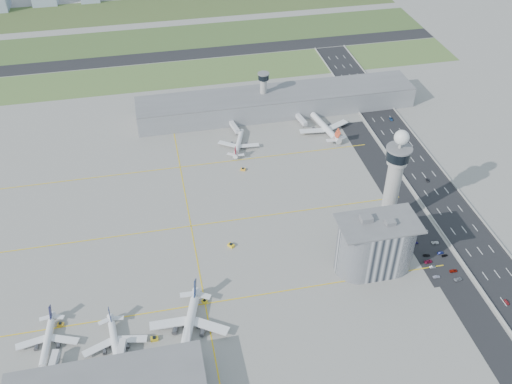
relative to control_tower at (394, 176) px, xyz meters
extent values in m
plane|color=#99978F|center=(-72.00, -8.00, -35.04)|extent=(1000.00, 1000.00, 0.00)
cube|color=#476A32|center=(-92.00, 217.00, -35.00)|extent=(480.00, 50.00, 0.08)
cube|color=#435B2B|center=(-92.00, 292.00, -35.00)|extent=(480.00, 60.00, 0.08)
cube|color=#425427|center=(-92.00, 372.00, -35.00)|extent=(480.00, 70.00, 0.08)
cube|color=black|center=(-92.00, 254.00, -34.98)|extent=(480.00, 22.00, 0.10)
cube|color=black|center=(43.00, -8.00, -34.99)|extent=(28.00, 500.00, 0.10)
cube|color=#9E9E99|center=(29.00, -8.00, -34.44)|extent=(0.60, 500.00, 1.20)
cube|color=#9E9E99|center=(57.00, -8.00, -34.44)|extent=(0.60, 500.00, 1.20)
cube|color=black|center=(18.00, -18.00, -35.00)|extent=(18.00, 260.00, 0.08)
cube|color=black|center=(16.00, -30.00, -34.99)|extent=(20.00, 44.00, 0.10)
cube|color=yellow|center=(-112.00, -38.00, -35.04)|extent=(260.00, 0.60, 0.01)
cube|color=yellow|center=(-112.00, 22.00, -35.04)|extent=(260.00, 0.60, 0.01)
cube|color=yellow|center=(-112.00, 82.00, -35.04)|extent=(260.00, 0.60, 0.01)
cube|color=yellow|center=(-112.00, 22.00, -35.04)|extent=(0.60, 260.00, 0.01)
cylinder|color=#ADAAA5|center=(0.00, 0.00, -11.04)|extent=(8.40, 8.40, 48.00)
cylinder|color=#ADAAA5|center=(0.00, 0.00, 10.96)|extent=(11.00, 11.00, 4.00)
cylinder|color=black|center=(0.00, 0.00, 14.96)|extent=(13.00, 13.00, 6.00)
cylinder|color=slate|center=(0.00, 0.00, 18.46)|extent=(14.00, 14.00, 1.00)
cylinder|color=#ADAAA5|center=(0.00, 0.00, 20.96)|extent=(1.60, 1.60, 5.00)
sphere|color=white|center=(0.00, 0.00, 25.46)|extent=(8.00, 8.00, 8.00)
cylinder|color=#ADAAA5|center=(-42.00, 142.00, -21.04)|extent=(5.00, 5.00, 28.00)
cylinder|color=black|center=(-42.00, 142.00, -6.04)|extent=(8.00, 8.00, 4.00)
cylinder|color=slate|center=(-42.00, 142.00, -3.54)|extent=(8.60, 8.60, 0.80)
cube|color=#B2B2B7|center=(-20.00, -30.00, -20.04)|extent=(18.00, 24.00, 30.00)
cylinder|color=#B2B2B7|center=(-29.00, -30.00, -20.04)|extent=(24.00, 24.00, 30.00)
cylinder|color=#B2B2B7|center=(-11.00, -30.00, -20.04)|extent=(24.00, 24.00, 30.00)
cube|color=slate|center=(-20.00, -30.00, -4.64)|extent=(42.00, 24.00, 0.80)
cube|color=slate|center=(-26.00, -27.00, -3.04)|extent=(6.00, 5.00, 3.00)
cube|color=slate|center=(-15.00, -32.00, -3.34)|extent=(5.00, 4.00, 2.40)
cube|color=gray|center=(-32.00, 140.00, -27.54)|extent=(210.00, 32.00, 15.00)
cube|color=slate|center=(-32.00, 140.00, -19.64)|extent=(210.00, 32.00, 0.80)
imported|color=silver|center=(10.22, -45.51, -34.39)|extent=(3.87, 1.65, 1.30)
imported|color=gray|center=(11.45, -38.50, -34.47)|extent=(3.55, 1.42, 1.15)
imported|color=maroon|center=(10.87, -34.26, -34.40)|extent=(4.74, 2.40, 1.28)
imported|color=black|center=(12.16, -29.46, -34.47)|extent=(4.05, 1.99, 1.13)
imported|color=navy|center=(10.09, -18.98, -34.42)|extent=(3.71, 1.63, 1.24)
imported|color=silver|center=(10.15, -14.20, -34.44)|extent=(3.73, 1.63, 1.19)
imported|color=gray|center=(20.62, -49.54, -34.40)|extent=(4.78, 2.58, 1.27)
imported|color=maroon|center=(21.03, -43.46, -34.40)|extent=(4.44, 1.85, 1.28)
imported|color=black|center=(21.75, -31.73, -34.45)|extent=(3.64, 1.86, 1.18)
imported|color=navy|center=(20.42, -29.43, -34.42)|extent=(3.84, 1.61, 1.23)
imported|color=silver|center=(21.26, -21.23, -34.42)|extent=(4.59, 2.39, 1.23)
imported|color=#989898|center=(20.08, -11.16, -34.45)|extent=(4.22, 2.14, 1.17)
imported|color=maroon|center=(37.18, -68.96, -34.43)|extent=(1.79, 3.71, 1.22)
imported|color=black|center=(42.56, 33.75, -34.48)|extent=(1.46, 3.47, 1.11)
imported|color=navy|center=(49.04, 109.72, -34.40)|extent=(2.67, 4.85, 1.29)
imported|color=gray|center=(35.26, 171.65, -34.44)|extent=(1.73, 3.62, 1.19)
camera|label=1|loc=(-126.24, -229.02, 187.82)|focal=40.00mm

